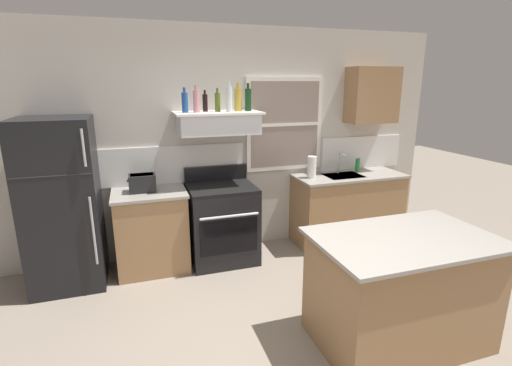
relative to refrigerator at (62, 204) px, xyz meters
name	(u,v)px	position (x,y,z in m)	size (l,w,h in m)	color
ground_plane	(311,358)	(1.90, -1.84, -0.87)	(16.00, 16.00, 0.00)	gray
back_wall	(236,142)	(1.93, 0.39, 0.49)	(5.40, 0.11, 2.70)	beige
refrigerator	(62,204)	(0.00, 0.00, 0.00)	(0.70, 0.72, 1.74)	black
counter_left_of_stove	(152,230)	(0.85, 0.06, -0.41)	(0.79, 0.63, 0.91)	#9E754C
toaster	(142,183)	(0.79, 0.08, 0.14)	(0.30, 0.20, 0.19)	black
stove_range	(222,223)	(1.65, 0.02, -0.40)	(0.76, 0.69, 1.09)	black
range_hood_shelf	(218,123)	(1.65, 0.12, 0.76)	(0.96, 0.52, 0.24)	silver
bottle_blue_liqueur	(185,102)	(1.29, 0.09, 0.99)	(0.07, 0.07, 0.26)	#1E478C
bottle_rose_pink	(196,101)	(1.41, 0.09, 1.00)	(0.07, 0.07, 0.29)	#C67F84
bottle_balsamic_dark	(205,103)	(1.52, 0.17, 0.98)	(0.06, 0.06, 0.23)	black
bottle_olive_oil_square	(218,102)	(1.66, 0.14, 0.98)	(0.06, 0.06, 0.25)	#4C601E
bottle_clear_tall	(229,99)	(1.77, 0.07, 1.02)	(0.06, 0.06, 0.33)	silver
bottle_champagne_gold_foil	(238,99)	(1.89, 0.12, 1.01)	(0.08, 0.08, 0.31)	#B29333
bottle_dark_green_wine	(248,99)	(2.00, 0.11, 1.01)	(0.07, 0.07, 0.31)	#143819
counter_right_with_sink	(347,208)	(3.35, 0.06, -0.41)	(1.43, 0.63, 0.91)	#9E754C
sink_faucet	(339,160)	(3.25, 0.16, 0.22)	(0.03, 0.17, 0.28)	silver
paper_towel_roll	(312,167)	(2.81, 0.06, 0.18)	(0.11, 0.11, 0.27)	white
dish_soap_bottle	(358,165)	(3.53, 0.16, 0.13)	(0.06, 0.06, 0.18)	#268C3F
kitchen_island	(400,289)	(2.66, -1.85, -0.41)	(1.40, 0.90, 0.91)	#9E754C
upper_cabinet_right	(372,95)	(3.70, 0.20, 1.03)	(0.64, 0.32, 0.70)	#9E754C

